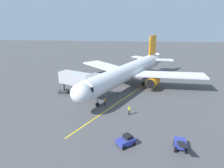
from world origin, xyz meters
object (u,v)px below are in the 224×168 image
ground_crew_marshaller (105,101)px  tug_starboard_side (94,78)px  tug_portside (126,141)px  ground_crew_wing_walker (129,110)px  airplane (129,71)px  jet_bridge (83,80)px  tug_rear_apron (120,72)px  belt_loader_near_nose (180,144)px

ground_crew_marshaller → tug_starboard_side: bearing=-73.3°
ground_crew_marshaller → tug_portside: bearing=108.6°
ground_crew_marshaller → ground_crew_wing_walker: size_ratio=1.00×
airplane → jet_bridge: airplane is taller
ground_crew_wing_walker → tug_rear_apron: 28.77m
ground_crew_marshaller → ground_crew_wing_walker: bearing=141.1°
airplane → tug_rear_apron: 13.57m
ground_crew_wing_walker → belt_loader_near_nose: bearing=125.1°
tug_rear_apron → ground_crew_wing_walker: bearing=96.1°
belt_loader_near_nose → tug_rear_apron: 39.41m
ground_crew_wing_walker → tug_starboard_side: ground_crew_wing_walker is taller
tug_portside → tug_starboard_side: bearing=-72.5°
ground_crew_wing_walker → belt_loader_near_nose: (-6.73, 9.56, -0.17)m
belt_loader_near_nose → tug_rear_apron: (9.80, -38.17, -0.01)m
ground_crew_marshaller → tug_starboard_side: ground_crew_marshaller is taller
belt_loader_near_nose → tug_portside: (6.99, -0.11, -0.01)m
jet_bridge → tug_portside: bearing=119.0°
airplane → ground_crew_marshaller: (4.53, 11.95, -3.12)m
tug_portside → airplane: bearing=-90.1°
tug_rear_apron → jet_bridge: bearing=71.8°
belt_loader_near_nose → tug_rear_apron: size_ratio=1.73×
jet_bridge → tug_rear_apron: size_ratio=4.09×
ground_crew_marshaller → belt_loader_near_nose: (-11.46, 13.38, -0.17)m
airplane → tug_starboard_side: (9.71, -5.39, -3.30)m
airplane → tug_starboard_side: 11.59m
airplane → tug_portside: 25.43m
ground_crew_marshaller → tug_rear_apron: size_ratio=0.63×
ground_crew_wing_walker → tug_starboard_side: (9.92, -21.15, -0.18)m
airplane → tug_rear_apron: (2.88, -12.85, -3.30)m
airplane → ground_crew_marshaller: size_ratio=22.12×
airplane → ground_crew_marshaller: 13.15m
tug_rear_apron → tug_starboard_side: bearing=47.5°
ground_crew_wing_walker → tug_rear_apron: bearing=-83.9°
ground_crew_marshaller → tug_portside: ground_crew_marshaller is taller
tug_rear_apron → airplane: bearing=102.6°
airplane → tug_starboard_side: airplane is taller
jet_bridge → belt_loader_near_nose: jet_bridge is taller
tug_starboard_side → tug_rear_apron: (-6.84, -7.46, 0.00)m
jet_bridge → ground_crew_wing_walker: 12.96m
tug_portside → tug_starboard_side: size_ratio=1.01×
tug_portside → jet_bridge: bearing=-61.0°
tug_portside → tug_starboard_side: 32.09m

